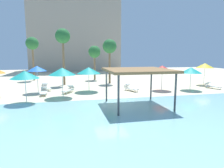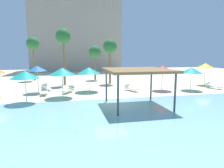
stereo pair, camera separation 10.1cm
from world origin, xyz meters
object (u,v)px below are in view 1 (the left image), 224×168
lounge_chair_2 (212,86)px  lounge_chair_3 (44,91)px  beach_umbrella_teal_5 (62,71)px  beach_umbrella_teal_3 (25,75)px  palm_tree_1 (94,52)px  beach_umbrella_blue_7 (37,69)px  lounge_chair_0 (130,88)px  palm_tree_0 (110,47)px  shade_pavilion (138,71)px  beach_umbrella_teal_4 (191,70)px  lounge_chair_1 (69,89)px  lounge_chair_4 (46,87)px  beach_umbrella_yellow_6 (205,66)px  beach_umbrella_red_1 (162,68)px  beach_umbrella_teal_0 (89,70)px  palm_tree_2 (32,44)px  palm_tree_3 (63,38)px

lounge_chair_2 → lounge_chair_3: same height
beach_umbrella_teal_5 → lounge_chair_3: size_ratio=1.44×
beach_umbrella_teal_3 → lounge_chair_3: bearing=72.5°
beach_umbrella_teal_3 → lounge_chair_2: 20.22m
beach_umbrella_teal_3 → palm_tree_1: palm_tree_1 is taller
beach_umbrella_blue_7 → palm_tree_1: size_ratio=0.52×
lounge_chair_0 → palm_tree_0: size_ratio=0.33×
palm_tree_0 → shade_pavilion: bearing=-92.2°
beach_umbrella_teal_4 → lounge_chair_1: 13.57m
beach_umbrella_teal_3 → beach_umbrella_teal_4: bearing=8.1°
lounge_chair_0 → lounge_chair_4: size_ratio=1.00×
shade_pavilion → beach_umbrella_teal_3: 9.04m
lounge_chair_2 → palm_tree_1: 17.11m
beach_umbrella_yellow_6 → lounge_chair_2: bearing=-108.3°
beach_umbrella_red_1 → beach_umbrella_yellow_6: size_ratio=0.97×
lounge_chair_0 → shade_pavilion: bearing=-38.0°
beach_umbrella_teal_4 → beach_umbrella_teal_3: bearing=-171.9°
beach_umbrella_red_1 → beach_umbrella_blue_7: 13.38m
beach_umbrella_teal_0 → palm_tree_1: (1.95, 9.80, 2.00)m
beach_umbrella_yellow_6 → beach_umbrella_red_1: bearing=-162.4°
lounge_chair_0 → beach_umbrella_blue_7: bearing=-121.0°
beach_umbrella_teal_5 → beach_umbrella_blue_7: 3.87m
lounge_chair_4 → palm_tree_2: 10.91m
beach_umbrella_yellow_6 → palm_tree_3: size_ratio=0.39×
beach_umbrella_teal_0 → lounge_chair_1: bearing=-172.8°
shade_pavilion → beach_umbrella_teal_5: bearing=140.7°
beach_umbrella_teal_5 → beach_umbrella_teal_4: bearing=3.3°
beach_umbrella_teal_0 → lounge_chair_1: size_ratio=1.33×
beach_umbrella_teal_3 → beach_umbrella_teal_4: 16.93m
lounge_chair_3 → lounge_chair_4: (-0.06, 2.67, 0.00)m
beach_umbrella_teal_4 → lounge_chair_4: bearing=167.7°
lounge_chair_1 → palm_tree_0: 9.18m
beach_umbrella_yellow_6 → palm_tree_1: size_ratio=0.53×
beach_umbrella_teal_0 → palm_tree_1: palm_tree_1 is taller
beach_umbrella_blue_7 → palm_tree_2: palm_tree_2 is taller
beach_umbrella_teal_5 → lounge_chair_2: beach_umbrella_teal_5 is taller
beach_umbrella_yellow_6 → palm_tree_3: bearing=167.1°
palm_tree_1 → beach_umbrella_teal_4: bearing=-51.0°
beach_umbrella_teal_5 → shade_pavilion: bearing=-39.3°
lounge_chair_3 → palm_tree_0: bearing=126.3°
beach_umbrella_teal_5 → lounge_chair_4: bearing=114.5°
beach_umbrella_red_1 → beach_umbrella_teal_5: beach_umbrella_teal_5 is taller
beach_umbrella_teal_3 → beach_umbrella_teal_5: size_ratio=0.96×
beach_umbrella_teal_3 → lounge_chair_1: bearing=47.9°
beach_umbrella_teal_4 → beach_umbrella_yellow_6: 4.98m
beach_umbrella_blue_7 → palm_tree_1: bearing=52.5°
beach_umbrella_blue_7 → beach_umbrella_teal_3: bearing=-93.8°
beach_umbrella_red_1 → beach_umbrella_yellow_6: (7.19, 2.29, 0.08)m
palm_tree_3 → beach_umbrella_teal_4: bearing=-26.9°
beach_umbrella_teal_3 → beach_umbrella_blue_7: (0.29, 4.44, 0.19)m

